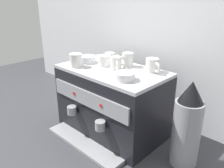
# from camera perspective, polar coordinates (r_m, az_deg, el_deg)

# --- Properties ---
(ground_plane) EXTENTS (4.00, 4.00, 0.00)m
(ground_plane) POSITION_cam_1_polar(r_m,az_deg,el_deg) (1.52, 0.00, -11.28)
(ground_plane) COLOR #38383D
(tiled_backsplash_wall) EXTENTS (2.80, 0.03, 0.92)m
(tiled_backsplash_wall) POSITION_cam_1_polar(r_m,az_deg,el_deg) (1.60, 9.01, 8.07)
(tiled_backsplash_wall) COLOR silver
(tiled_backsplash_wall) RESTS_ON ground_plane
(espresso_machine) EXTENTS (0.65, 0.49, 0.42)m
(espresso_machine) POSITION_cam_1_polar(r_m,az_deg,el_deg) (1.42, -0.14, -4.34)
(espresso_machine) COLOR black
(espresso_machine) RESTS_ON ground_plane
(ceramic_cup_0) EXTENTS (0.11, 0.08, 0.08)m
(ceramic_cup_0) POSITION_cam_1_polar(r_m,az_deg,el_deg) (1.40, -9.07, 5.96)
(ceramic_cup_0) COLOR white
(ceramic_cup_0) RESTS_ON espresso_machine
(ceramic_cup_1) EXTENTS (0.07, 0.11, 0.08)m
(ceramic_cup_1) POSITION_cam_1_polar(r_m,az_deg,el_deg) (1.38, 3.81, 6.08)
(ceramic_cup_1) COLOR white
(ceramic_cup_1) RESTS_ON espresso_machine
(ceramic_cup_2) EXTENTS (0.11, 0.08, 0.06)m
(ceramic_cup_2) POSITION_cam_1_polar(r_m,az_deg,el_deg) (1.41, -1.99, 5.94)
(ceramic_cup_2) COLOR white
(ceramic_cup_2) RESTS_ON espresso_machine
(ceramic_cup_3) EXTENTS (0.09, 0.08, 0.08)m
(ceramic_cup_3) POSITION_cam_1_polar(r_m,az_deg,el_deg) (1.32, 1.03, 5.17)
(ceramic_cup_3) COLOR white
(ceramic_cup_3) RESTS_ON espresso_machine
(ceramic_cup_4) EXTENTS (0.11, 0.07, 0.08)m
(ceramic_cup_4) POSITION_cam_1_polar(r_m,az_deg,el_deg) (1.30, 10.13, 4.64)
(ceramic_cup_4) COLOR white
(ceramic_cup_4) RESTS_ON espresso_machine
(ceramic_cup_5) EXTENTS (0.08, 0.08, 0.06)m
(ceramic_cup_5) POSITION_cam_1_polar(r_m,az_deg,el_deg) (1.48, -0.40, 6.70)
(ceramic_cup_5) COLOR white
(ceramic_cup_5) RESTS_ON espresso_machine
(ceramic_bowl_0) EXTENTS (0.11, 0.11, 0.04)m
(ceramic_bowl_0) POSITION_cam_1_polar(r_m,az_deg,el_deg) (1.16, 3.14, 1.92)
(ceramic_bowl_0) COLOR white
(ceramic_bowl_0) RESTS_ON espresso_machine
(ceramic_bowl_1) EXTENTS (0.11, 0.11, 0.04)m
(ceramic_bowl_1) POSITION_cam_1_polar(r_m,az_deg,el_deg) (1.48, -6.18, 6.17)
(ceramic_bowl_1) COLOR white
(ceramic_bowl_1) RESTS_ON espresso_machine
(coffee_grinder) EXTENTS (0.14, 0.14, 0.46)m
(coffee_grinder) POSITION_cam_1_polar(r_m,az_deg,el_deg) (1.20, 18.29, -10.06)
(coffee_grinder) COLOR #939399
(coffee_grinder) RESTS_ON ground_plane
(milk_pitcher) EXTENTS (0.11, 0.11, 0.13)m
(milk_pitcher) POSITION_cam_1_polar(r_m,az_deg,el_deg) (1.79, -9.98, -3.89)
(milk_pitcher) COLOR #B7B7BC
(milk_pitcher) RESTS_ON ground_plane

